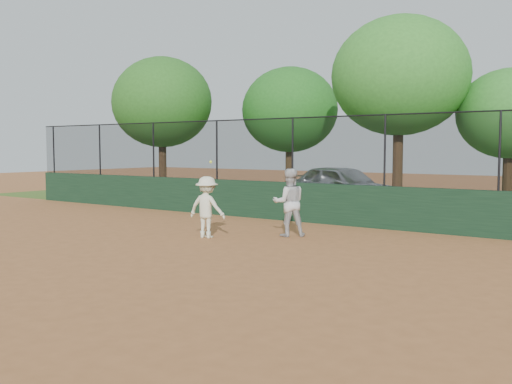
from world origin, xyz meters
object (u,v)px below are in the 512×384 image
Objects in this scene: tree_0 at (162,103)px; tree_2 at (399,76)px; parked_car at (342,186)px; player_main at (207,207)px; tree_1 at (290,110)px; tree_3 at (510,114)px; player_second at (289,203)px.

tree_2 is (11.36, 0.31, 0.43)m from tree_0.
parked_car is 2.45× the size of player_main.
tree_1 reaches higher than tree_3.
tree_0 reaches higher than player_main.
player_second is 13.75m from tree_0.
player_main is at bearing -100.46° from tree_2.
tree_3 is at bearing 24.66° from tree_2.
parked_car is 4.51m from tree_2.
tree_1 is 1.19× the size of tree_3.
tree_0 is at bearing -72.38° from player_second.
tree_1 is at bearing 71.69° from parked_car.
tree_1 reaches higher than player_second.
tree_2 is (2.12, 0.15, 3.98)m from parked_car.
tree_0 is (-9.24, -0.16, 3.55)m from parked_car.
tree_0 is 1.09× the size of tree_1.
tree_0 is 14.90m from tree_3.
parked_car is 0.96× the size of tree_3.
player_second is 0.25× the size of tree_2.
player_second reaches higher than parked_car.
tree_1 is 0.86× the size of tree_2.
tree_3 is (14.75, 1.87, -0.94)m from tree_0.
tree_0 is at bearing -178.42° from tree_2.
tree_3 is (3.43, 8.85, 2.56)m from player_second.
parked_car is 8.56m from player_main.
player_second is (2.08, -7.15, 0.05)m from parked_car.
player_main is 0.33× the size of tree_1.
player_main is (0.51, -8.54, -0.04)m from parked_car.
tree_3 is at bearing 7.22° from tree_0.
parked_car is at bearing -175.98° from tree_2.
tree_2 is (1.61, 8.69, 4.02)m from player_main.
tree_0 is at bearing -150.06° from tree_1.
tree_2 is at bearing 1.58° from tree_0.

